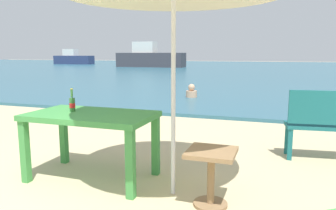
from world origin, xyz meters
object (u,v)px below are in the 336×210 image
beer_bottle_amber (72,103)px  boat_fishing_trawler (150,58)px  swimmer_person (191,92)px  side_table_wood (211,170)px  bench_teal_center (335,121)px  picnic_table_green (91,123)px  boat_ferry (73,59)px

beer_bottle_amber → boat_fishing_trawler: 29.03m
swimmer_person → side_table_wood: bearing=-73.8°
beer_bottle_amber → side_table_wood: 1.77m
side_table_wood → swimmer_person: bearing=106.2°
side_table_wood → bench_teal_center: bearing=54.3°
picnic_table_green → beer_bottle_amber: beer_bottle_amber is taller
picnic_table_green → boat_fishing_trawler: boat_fishing_trawler is taller
picnic_table_green → swimmer_person: picnic_table_green is taller
beer_bottle_amber → boat_ferry: bearing=125.1°
swimmer_person → boat_fishing_trawler: boat_fishing_trawler is taller
picnic_table_green → boat_fishing_trawler: 29.15m
side_table_wood → boat_fishing_trawler: (-11.76, 27.48, 0.63)m
swimmer_person → boat_ferry: (-22.45, 25.83, 0.52)m
swimmer_person → boat_ferry: size_ratio=0.08×
beer_bottle_amber → boat_ferry: boat_ferry is taller
beer_bottle_amber → boat_fishing_trawler: boat_fishing_trawler is taller
swimmer_person → beer_bottle_amber: bearing=-87.4°
beer_bottle_amber → boat_ferry: (-22.75, 32.32, -0.09)m
swimmer_person → boat_fishing_trawler: 22.93m
picnic_table_green → beer_bottle_amber: bearing=173.9°
beer_bottle_amber → picnic_table_green: bearing=-6.1°
bench_teal_center → swimmer_person: bearing=123.1°
bench_teal_center → boat_ferry: boat_ferry is taller
boat_ferry → boat_fishing_trawler: size_ratio=0.76×
boat_fishing_trawler → picnic_table_green: bearing=-69.2°
boat_fishing_trawler → bench_teal_center: bearing=-63.1°
swimmer_person → picnic_table_green: bearing=-85.1°
side_table_wood → swimmer_person: 7.04m
picnic_table_green → side_table_wood: (1.41, -0.24, -0.30)m
swimmer_person → boat_ferry: boat_ferry is taller
picnic_table_green → swimmer_person: (-0.55, 6.52, -0.41)m
side_table_wood → boat_ferry: boat_ferry is taller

